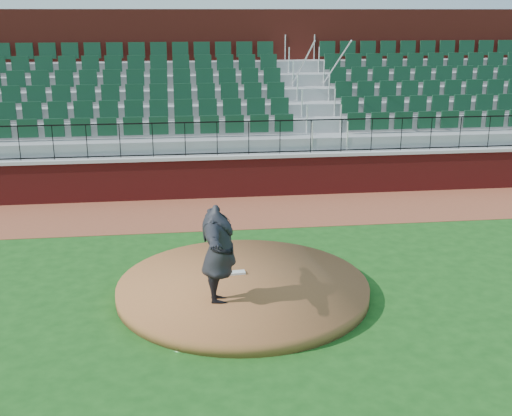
{
  "coord_description": "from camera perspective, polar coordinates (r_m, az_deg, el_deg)",
  "views": [
    {
      "loc": [
        -1.68,
        -11.84,
        5.44
      ],
      "look_at": [
        0.0,
        1.5,
        1.3
      ],
      "focal_mm": 45.05,
      "sensor_mm": 36.0,
      "label": 1
    }
  ],
  "objects": [
    {
      "name": "ground",
      "position": [
        13.14,
        0.82,
        -7.35
      ],
      "size": [
        90.0,
        90.0,
        0.0
      ],
      "primitive_type": "plane",
      "color": "#144513",
      "rests_on": "ground"
    },
    {
      "name": "warning_track",
      "position": [
        18.16,
        -1.54,
        -0.31
      ],
      "size": [
        34.0,
        3.2,
        0.01
      ],
      "primitive_type": "cube",
      "color": "brown",
      "rests_on": "ground"
    },
    {
      "name": "field_wall",
      "position": [
        19.53,
        -2.02,
        2.75
      ],
      "size": [
        34.0,
        0.35,
        1.2
      ],
      "primitive_type": "cube",
      "color": "maroon",
      "rests_on": "ground"
    },
    {
      "name": "wall_cap",
      "position": [
        19.38,
        -2.04,
        4.61
      ],
      "size": [
        34.0,
        0.45,
        0.1
      ],
      "primitive_type": "cube",
      "color": "#B7B7B7",
      "rests_on": "field_wall"
    },
    {
      "name": "wall_railing",
      "position": [
        19.27,
        -2.06,
        6.21
      ],
      "size": [
        34.0,
        0.05,
        1.0
      ],
      "primitive_type": null,
      "color": "black",
      "rests_on": "wall_cap"
    },
    {
      "name": "seating_stands",
      "position": [
        21.86,
        -2.73,
        8.83
      ],
      "size": [
        34.0,
        5.1,
        4.6
      ],
      "primitive_type": null,
      "color": "gray",
      "rests_on": "ground"
    },
    {
      "name": "concourse_wall",
      "position": [
        24.58,
        -3.28,
        10.8
      ],
      "size": [
        34.0,
        0.5,
        5.5
      ],
      "primitive_type": "cube",
      "color": "maroon",
      "rests_on": "ground"
    },
    {
      "name": "pitchers_mound",
      "position": [
        12.94,
        -1.16,
        -7.14
      ],
      "size": [
        5.01,
        5.01,
        0.25
      ],
      "primitive_type": "cylinder",
      "color": "brown",
      "rests_on": "ground"
    },
    {
      "name": "pitching_rubber",
      "position": [
        13.28,
        -2.44,
        -5.82
      ],
      "size": [
        0.69,
        0.23,
        0.05
      ],
      "primitive_type": "cube",
      "rotation": [
        0.0,
        0.0,
        0.08
      ],
      "color": "silver",
      "rests_on": "pitchers_mound"
    },
    {
      "name": "pitcher",
      "position": [
        11.77,
        -3.35,
        -4.09
      ],
      "size": [
        0.7,
        2.33,
        1.88
      ],
      "primitive_type": "imported",
      "rotation": [
        0.0,
        0.0,
        1.54
      ],
      "color": "black",
      "rests_on": "pitchers_mound"
    }
  ]
}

